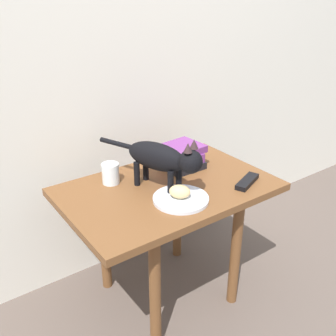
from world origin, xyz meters
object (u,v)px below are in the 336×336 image
at_px(candle_jar, 111,174).
at_px(book_stack, 182,156).
at_px(plate, 181,199).
at_px(cat, 163,158).
at_px(side_table, 168,203).
at_px(bread_roll, 180,192).
at_px(tv_remote, 247,182).

bearing_deg(candle_jar, book_stack, -8.28).
height_order(plate, cat, cat).
xyz_separation_m(side_table, cat, (-0.03, -0.01, 0.21)).
bearing_deg(plate, side_table, 76.73).
height_order(bread_roll, tv_remote, bread_roll).
bearing_deg(tv_remote, candle_jar, 121.63).
distance_m(side_table, cat, 0.21).
distance_m(plate, candle_jar, 0.32).
bearing_deg(side_table, plate, -103.27).
relative_size(bread_roll, tv_remote, 0.53).
bearing_deg(bread_roll, candle_jar, 116.55).
distance_m(side_table, tv_remote, 0.33).
xyz_separation_m(book_stack, tv_remote, (0.12, -0.28, -0.04)).
bearing_deg(plate, cat, 90.23).
bearing_deg(candle_jar, side_table, -42.43).
bearing_deg(bread_roll, tv_remote, -9.22).
bearing_deg(candle_jar, tv_remote, -36.45).
bearing_deg(plate, candle_jar, 117.12).
bearing_deg(book_stack, candle_jar, 171.72).
bearing_deg(side_table, cat, -166.94).
distance_m(bread_roll, tv_remote, 0.31).
relative_size(book_stack, candle_jar, 2.14).
bearing_deg(book_stack, bread_roll, -128.70).
height_order(side_table, cat, cat).
height_order(bread_roll, cat, cat).
relative_size(cat, tv_remote, 3.02).
bearing_deg(tv_remote, plate, 148.97).
height_order(side_table, plate, plate).
bearing_deg(tv_remote, bread_roll, 148.86).
relative_size(cat, candle_jar, 5.34).
xyz_separation_m(plate, cat, (-0.00, 0.12, 0.13)).
bearing_deg(side_table, tv_remote, -32.12).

